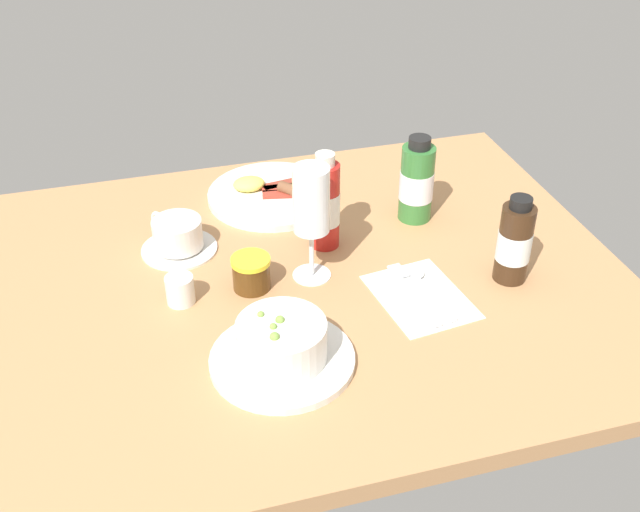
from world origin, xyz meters
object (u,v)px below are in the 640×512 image
object	(u,v)px
cutlery_setting	(420,294)
breakfast_plate	(273,194)
sauce_bottle_brown	(514,243)
sauce_bottle_red	(325,205)
creamer_jug	(180,289)
sauce_bottle_green	(417,182)
porridge_bowl	(282,345)
jam_jar	(252,274)
coffee_cup	(178,236)
wine_glass	(311,205)

from	to	relation	value
cutlery_setting	breakfast_plate	bearing A→B (deg)	113.02
sauce_bottle_brown	sauce_bottle_red	world-z (taller)	sauce_bottle_red
creamer_jug	sauce_bottle_green	distance (cm)	46.14
creamer_jug	sauce_bottle_brown	world-z (taller)	sauce_bottle_brown
porridge_bowl	sauce_bottle_red	size ratio (longest dim) A/B	1.18
sauce_bottle_green	sauce_bottle_red	bearing A→B (deg)	-167.08
porridge_bowl	sauce_bottle_green	xyz separation A→B (cm)	(32.16, 31.62, 3.93)
cutlery_setting	creamer_jug	distance (cm)	37.15
jam_jar	sauce_bottle_brown	world-z (taller)	sauce_bottle_brown
coffee_cup	jam_jar	distance (cm)	17.14
porridge_bowl	sauce_bottle_green	distance (cm)	45.28
creamer_jug	jam_jar	size ratio (longest dim) A/B	0.85
porridge_bowl	cutlery_setting	xyz separation A→B (cm)	(24.37, 9.45, -3.01)
cutlery_setting	sauce_bottle_brown	bearing A→B (deg)	1.87
sauce_bottle_brown	breakfast_plate	world-z (taller)	sauce_bottle_brown
coffee_cup	breakfast_plate	distance (cm)	23.19
wine_glass	cutlery_setting	bearing A→B (deg)	-33.45
cutlery_setting	sauce_bottle_red	bearing A→B (deg)	119.57
porridge_bowl	cutlery_setting	world-z (taller)	porridge_bowl
breakfast_plate	jam_jar	bearing A→B (deg)	-109.54
creamer_jug	wine_glass	size ratio (longest dim) A/B	0.27
breakfast_plate	sauce_bottle_red	bearing A→B (deg)	-74.32
coffee_cup	creamer_jug	distance (cm)	14.53
sauce_bottle_green	sauce_bottle_brown	bearing A→B (deg)	-70.15
sauce_bottle_green	breakfast_plate	world-z (taller)	sauce_bottle_green
cutlery_setting	sauce_bottle_brown	distance (cm)	16.91
porridge_bowl	creamer_jug	bearing A→B (deg)	122.83
sauce_bottle_red	breakfast_plate	bearing A→B (deg)	105.68
wine_glass	sauce_bottle_brown	size ratio (longest dim) A/B	1.32
jam_jar	sauce_bottle_red	xyz separation A→B (cm)	(14.55, 9.02, 5.07)
wine_glass	sauce_bottle_red	xyz separation A→B (cm)	(4.58, 8.25, -5.32)
sauce_bottle_red	sauce_bottle_brown	bearing A→B (deg)	-34.14
cutlery_setting	sauce_bottle_red	size ratio (longest dim) A/B	1.08
porridge_bowl	sauce_bottle_red	bearing A→B (deg)	62.78
sauce_bottle_brown	breakfast_plate	bearing A→B (deg)	131.10
sauce_bottle_green	breakfast_plate	size ratio (longest dim) A/B	0.65
wine_glass	sauce_bottle_green	distance (cm)	26.47
coffee_cup	sauce_bottle_red	xyz separation A→B (cm)	(24.29, -5.08, 5.11)
coffee_cup	breakfast_plate	xyz separation A→B (cm)	(19.28, 12.77, -1.83)
creamer_jug	wine_glass	bearing A→B (deg)	2.98
sauce_bottle_red	breakfast_plate	distance (cm)	19.79
sauce_bottle_brown	sauce_bottle_red	size ratio (longest dim) A/B	0.86
jam_jar	sauce_bottle_red	size ratio (longest dim) A/B	0.36
breakfast_plate	wine_glass	bearing A→B (deg)	-89.05
cutlery_setting	breakfast_plate	xyz separation A→B (cm)	(-15.25, 35.89, 0.67)
cutlery_setting	coffee_cup	xyz separation A→B (cm)	(-34.52, 23.12, 2.50)
sauce_bottle_red	creamer_jug	bearing A→B (deg)	-160.08
wine_glass	jam_jar	distance (cm)	14.42
sauce_bottle_red	sauce_bottle_green	bearing A→B (deg)	12.92
cutlery_setting	breakfast_plate	size ratio (longest dim) A/B	0.76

